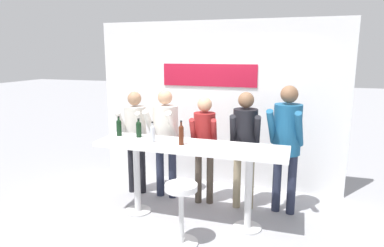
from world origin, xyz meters
TOP-DOWN VIEW (x-y plane):
  - ground_plane at (0.00, 0.00)m, footprint 40.00×40.00m
  - back_wall at (-0.00, 1.44)m, footprint 4.08×0.12m
  - tasting_table at (0.00, 0.00)m, footprint 2.48×0.62m
  - bar_stool at (0.09, -0.60)m, footprint 0.39×0.39m
  - person_far_left at (-1.09, 0.62)m, footprint 0.43×0.53m
  - person_left at (-0.59, 0.61)m, footprint 0.46×0.54m
  - person_center_left at (0.03, 0.57)m, footprint 0.43×0.53m
  - person_center at (0.61, 0.58)m, footprint 0.45×0.56m
  - person_center_right at (1.17, 0.61)m, footprint 0.49×0.60m
  - wine_bottle_0 at (-1.09, 0.12)m, footprint 0.07×0.07m
  - wine_bottle_1 at (-0.09, -0.07)m, footprint 0.07×0.07m
  - wine_bottle_2 at (-0.79, 0.13)m, footprint 0.07×0.07m
  - wine_bottle_3 at (-0.48, -0.07)m, footprint 0.07×0.07m

SIDE VIEW (x-z plane):
  - ground_plane at x=0.00m, z-range 0.00..0.00m
  - bar_stool at x=0.09m, z-range 0.12..0.86m
  - tasting_table at x=0.00m, z-range 0.37..1.42m
  - person_center_left at x=0.03m, z-range 0.20..1.78m
  - person_far_left at x=-1.09m, z-range 0.20..1.81m
  - person_left at x=-0.59m, z-range 0.19..1.85m
  - person_center at x=0.61m, z-range 0.21..1.88m
  - person_center_right at x=1.17m, z-range 0.22..1.99m
  - wine_bottle_2 at x=-0.79m, z-range 1.04..1.30m
  - wine_bottle_3 at x=-0.48m, z-range 1.04..1.31m
  - wine_bottle_0 at x=-1.09m, z-range 1.04..1.32m
  - wine_bottle_1 at x=-0.09m, z-range 1.03..1.35m
  - back_wall at x=0.00m, z-range 0.00..2.71m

